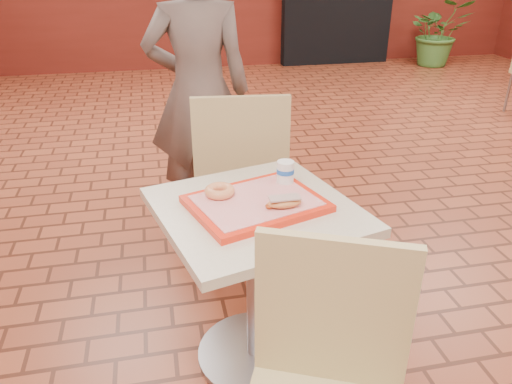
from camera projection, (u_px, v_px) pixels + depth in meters
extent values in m
cube|color=brown|center=(421.00, 239.00, 2.98)|extent=(8.00, 10.00, 0.01)
cube|color=#581810|center=(254.00, 29.00, 7.13)|extent=(8.00, 0.04, 1.00)
cube|color=beige|center=(256.00, 211.00, 1.83)|extent=(0.68, 0.68, 0.04)
cylinder|color=gray|center=(256.00, 291.00, 1.99)|extent=(0.08, 0.08, 0.68)
cylinder|color=gray|center=(256.00, 352.00, 2.13)|extent=(0.49, 0.49, 0.03)
cube|color=tan|center=(332.00, 312.00, 1.35)|extent=(0.40, 0.20, 0.47)
cube|color=tan|center=(239.00, 182.00, 2.62)|extent=(0.50, 0.50, 0.04)
cube|color=tan|center=(241.00, 148.00, 2.32)|extent=(0.45, 0.08, 0.49)
cylinder|color=gray|center=(271.00, 204.00, 2.92)|extent=(0.03, 0.03, 0.44)
cylinder|color=gray|center=(205.00, 207.00, 2.89)|extent=(0.03, 0.03, 0.44)
cylinder|color=gray|center=(280.00, 238.00, 2.57)|extent=(0.03, 0.03, 0.44)
cylinder|color=gray|center=(205.00, 242.00, 2.54)|extent=(0.03, 0.03, 0.44)
imported|color=brown|center=(199.00, 92.00, 2.83)|extent=(0.63, 0.43, 1.65)
cube|color=red|center=(256.00, 204.00, 1.81)|extent=(0.46, 0.36, 0.03)
cube|color=#E18585|center=(256.00, 200.00, 1.81)|extent=(0.41, 0.31, 0.00)
torus|color=#E08451|center=(220.00, 191.00, 1.83)|extent=(0.14, 0.14, 0.03)
ellipsoid|color=#CB753B|center=(284.00, 203.00, 1.75)|extent=(0.12, 0.06, 0.03)
cube|color=white|center=(285.00, 198.00, 1.74)|extent=(0.11, 0.05, 0.01)
ellipsoid|color=#9C3B15|center=(269.00, 206.00, 1.74)|extent=(0.03, 0.03, 0.02)
cylinder|color=white|center=(285.00, 172.00, 1.93)|extent=(0.07, 0.07, 0.08)
cylinder|color=blue|center=(285.00, 171.00, 1.92)|extent=(0.07, 0.07, 0.02)
cylinder|color=gray|center=(508.00, 92.00, 5.20)|extent=(0.03, 0.03, 0.40)
imported|color=#396D2B|center=(438.00, 32.00, 7.11)|extent=(0.99, 0.91, 0.93)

